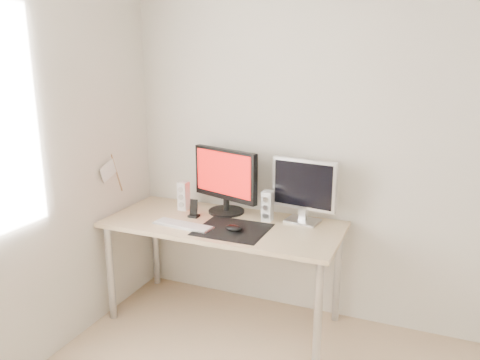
% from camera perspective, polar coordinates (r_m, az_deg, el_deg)
% --- Properties ---
extents(wall_back, '(3.50, 0.00, 3.50)m').
position_cam_1_polar(wall_back, '(3.16, 16.30, 3.84)').
color(wall_back, silver).
rests_on(wall_back, ground).
extents(mousepad, '(0.45, 0.40, 0.00)m').
position_cam_1_polar(mousepad, '(3.05, -0.92, -6.05)').
color(mousepad, black).
rests_on(mousepad, desk).
extents(mouse, '(0.11, 0.07, 0.04)m').
position_cam_1_polar(mouse, '(3.01, -0.79, -5.89)').
color(mouse, black).
rests_on(mouse, mousepad).
extents(desk, '(1.60, 0.70, 0.73)m').
position_cam_1_polar(desk, '(3.21, -2.08, -6.49)').
color(desk, '#D1B587').
rests_on(desk, ground).
extents(main_monitor, '(0.54, 0.33, 0.47)m').
position_cam_1_polar(main_monitor, '(3.31, -1.80, 0.18)').
color(main_monitor, black).
rests_on(main_monitor, desk).
extents(second_monitor, '(0.45, 0.19, 0.43)m').
position_cam_1_polar(second_monitor, '(3.15, 7.79, -0.93)').
color(second_monitor, silver).
rests_on(second_monitor, desk).
extents(speaker_left, '(0.07, 0.08, 0.21)m').
position_cam_1_polar(speaker_left, '(3.44, -6.89, -1.93)').
color(speaker_left, white).
rests_on(speaker_left, desk).
extents(speaker_right, '(0.07, 0.08, 0.21)m').
position_cam_1_polar(speaker_right, '(3.19, 3.36, -3.18)').
color(speaker_right, white).
rests_on(speaker_right, desk).
extents(keyboard, '(0.43, 0.16, 0.02)m').
position_cam_1_polar(keyboard, '(3.14, -6.96, -5.46)').
color(keyboard, '#AFAEB1').
rests_on(keyboard, desk).
extents(phone_dock, '(0.07, 0.06, 0.13)m').
position_cam_1_polar(phone_dock, '(3.29, -5.66, -3.86)').
color(phone_dock, black).
rests_on(phone_dock, desk).
extents(pennant, '(0.01, 0.23, 0.29)m').
position_cam_1_polar(pennant, '(3.38, -15.44, 1.06)').
color(pennant, '#A57F54').
rests_on(pennant, wall_left).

